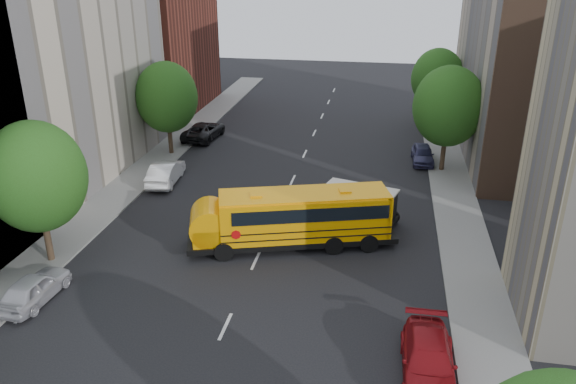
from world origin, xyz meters
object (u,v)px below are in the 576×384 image
(street_tree_2, at_px, (167,97))
(parked_car_4, at_px, (423,154))
(street_tree_5, at_px, (437,78))
(parked_car_3, at_px, (428,361))
(safari_truck, at_px, (353,204))
(parked_car_0, at_px, (34,288))
(parked_car_2, at_px, (204,131))
(school_bus, at_px, (290,216))
(parked_car_1, at_px, (166,172))
(street_tree_1, at_px, (36,177))
(street_tree_4, at_px, (448,106))

(street_tree_2, xyz_separation_m, parked_car_4, (20.60, 1.59, -4.13))
(street_tree_5, distance_m, parked_car_3, 35.97)
(safari_truck, height_order, parked_car_0, safari_truck)
(parked_car_2, bearing_deg, school_bus, 126.16)
(safari_truck, bearing_deg, parked_car_1, 179.88)
(school_bus, distance_m, parked_car_0, 13.57)
(safari_truck, xyz_separation_m, parked_car_2, (-14.46, 14.72, -0.48))
(street_tree_5, relative_size, parked_car_0, 1.79)
(street_tree_5, bearing_deg, parked_car_1, -137.91)
(street_tree_1, height_order, parked_car_0, street_tree_1)
(street_tree_4, distance_m, parked_car_4, 4.86)
(school_bus, relative_size, parked_car_3, 2.34)
(street_tree_5, bearing_deg, street_tree_1, -126.25)
(street_tree_1, height_order, street_tree_5, street_tree_1)
(parked_car_2, distance_m, parked_car_4, 19.42)
(parked_car_2, bearing_deg, street_tree_4, 172.70)
(street_tree_2, distance_m, parked_car_4, 21.07)
(street_tree_2, distance_m, street_tree_5, 25.06)
(parked_car_4, bearing_deg, parked_car_2, 169.37)
(street_tree_2, xyz_separation_m, parked_car_1, (1.96, -6.10, -4.03))
(street_tree_5, bearing_deg, parked_car_2, -160.04)
(street_tree_1, distance_m, parked_car_4, 28.74)
(parked_car_3, xyz_separation_m, parked_car_4, (0.80, 25.27, -0.05))
(street_tree_4, bearing_deg, parked_car_1, -163.07)
(street_tree_4, height_order, parked_car_3, street_tree_4)
(parked_car_0, distance_m, parked_car_3, 18.52)
(parked_car_2, bearing_deg, safari_truck, 139.55)
(school_bus, bearing_deg, parked_car_4, 45.59)
(street_tree_5, bearing_deg, street_tree_4, -90.00)
(street_tree_5, relative_size, parked_car_1, 1.55)
(street_tree_4, relative_size, parked_car_2, 1.48)
(parked_car_4, bearing_deg, parked_car_0, -131.55)
(street_tree_1, bearing_deg, parked_car_3, -16.01)
(street_tree_5, relative_size, parked_car_4, 1.82)
(street_tree_2, height_order, parked_car_1, street_tree_2)
(safari_truck, relative_size, parked_car_2, 1.06)
(street_tree_4, relative_size, street_tree_5, 1.08)
(street_tree_2, bearing_deg, street_tree_1, -90.00)
(parked_car_1, bearing_deg, parked_car_0, 82.63)
(street_tree_1, distance_m, parked_car_2, 22.95)
(street_tree_5, bearing_deg, parked_car_0, -121.50)
(street_tree_5, xyz_separation_m, parked_car_2, (-20.60, -7.48, -3.94))
(parked_car_1, bearing_deg, parked_car_4, -162.90)
(street_tree_2, xyz_separation_m, school_bus, (12.55, -13.98, -2.97))
(parked_car_3, bearing_deg, parked_car_2, 122.61)
(street_tree_4, relative_size, parked_car_1, 1.67)
(street_tree_1, xyz_separation_m, street_tree_5, (22.00, 30.00, -0.25))
(parked_car_0, relative_size, parked_car_4, 1.02)
(parked_car_2, bearing_deg, parked_car_4, 176.39)
(safari_truck, distance_m, parked_car_2, 20.64)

